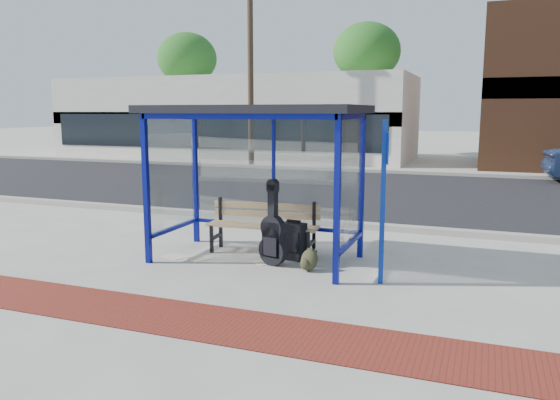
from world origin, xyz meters
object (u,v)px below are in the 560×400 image
at_px(bench, 264,223).
at_px(suitcase, 294,241).
at_px(backpack, 309,260).
at_px(guitar_bag, 273,236).

xyz_separation_m(bench, suitcase, (0.62, -0.25, -0.20)).
distance_m(suitcase, backpack, 0.66).
xyz_separation_m(guitar_bag, backpack, (0.60, -0.10, -0.30)).
height_order(bench, suitcase, bench).
height_order(guitar_bag, suitcase, guitar_bag).
bearing_deg(backpack, bench, 166.65).
bearing_deg(guitar_bag, backpack, 5.39).
relative_size(bench, guitar_bag, 1.51).
xyz_separation_m(guitar_bag, suitcase, (0.19, 0.40, -0.16)).
bearing_deg(guitar_bag, bench, 137.28).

